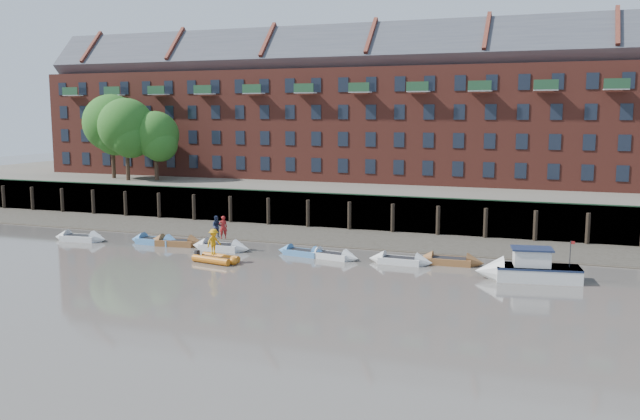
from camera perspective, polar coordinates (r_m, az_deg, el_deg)
The scene contains 20 objects.
ground at distance 42.31m, azimuth -9.22°, elevation -6.28°, with size 220.00×220.00×0.00m, color #5C564F.
foreshore at distance 58.29m, azimuth -0.52°, elevation -2.20°, with size 110.00×8.00×0.50m, color #3D382F.
mud_band at distance 55.17m, azimuth -1.77°, elevation -2.79°, with size 110.00×1.60×0.10m, color #4C4336.
river_wall at distance 62.09m, azimuth 0.91°, elevation -0.07°, with size 110.00×1.23×3.30m.
bank_terrace at distance 74.98m, azimuth 4.35°, elevation 1.33°, with size 110.00×28.00×3.20m, color #5E594D.
apartment_terrace at distance 75.45m, azimuth 4.65°, elevation 9.91°, with size 80.60×15.56×20.98m.
tree_cluster at distance 77.95m, azimuth -16.01°, elevation 6.75°, with size 11.76×7.74×9.40m.
rowboat_0 at distance 59.40m, azimuth -19.54°, elevation -2.24°, with size 4.87×1.79×1.38m.
rowboat_1 at distance 56.23m, azimuth -13.68°, elevation -2.56°, with size 4.79×1.59×1.37m.
rowboat_2 at distance 55.22m, azimuth -12.01°, elevation -2.70°, with size 4.98×1.99×1.41m.
rowboat_3 at distance 52.73m, azimuth -8.37°, elevation -3.11°, with size 4.91×1.43×1.42m.
rowboat_4 at distance 50.37m, azimuth -1.51°, elevation -3.60°, with size 4.33×1.85×1.22m.
rowboat_5 at distance 49.23m, azimuth 1.01°, elevation -3.86°, with size 4.45×2.00×1.25m.
rowboat_6 at distance 47.89m, azimuth 6.78°, elevation -4.24°, with size 4.61×1.42×1.33m.
rowboat_7 at distance 48.20m, azimuth 10.86°, elevation -4.24°, with size 4.78×1.57×1.37m.
rib_tender at distance 48.49m, azimuth -8.63°, elevation -4.10°, with size 3.53×2.17×0.59m.
motor_launch at distance 44.81m, azimuth 16.52°, elevation -4.81°, with size 6.70×3.15×2.66m.
person_rower_a at distance 52.25m, azimuth -8.16°, elevation -1.44°, with size 0.64×0.42×1.76m, color maroon.
person_rower_b at distance 52.71m, azimuth -8.67°, elevation -1.40°, with size 0.83×0.65×1.70m, color #19233F.
person_rib_crew at distance 48.33m, azimuth -8.94°, elevation -2.67°, with size 1.19×0.69×1.85m, color orange.
Camera 1 is at (20.28, -35.64, 10.45)m, focal length 38.00 mm.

